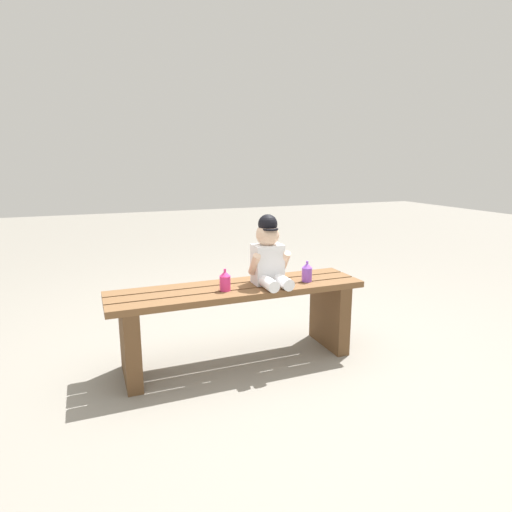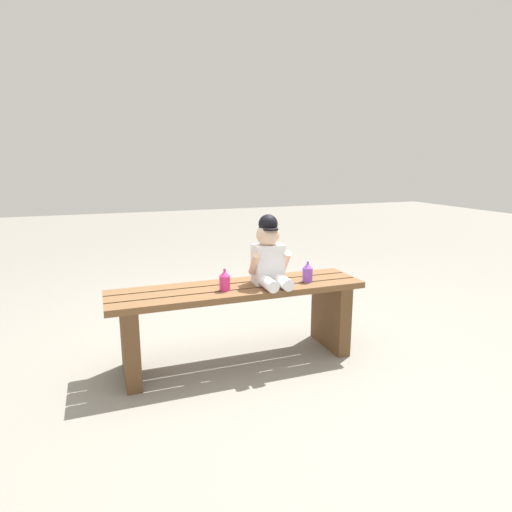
{
  "view_description": "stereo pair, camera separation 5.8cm",
  "coord_description": "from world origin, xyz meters",
  "px_view_note": "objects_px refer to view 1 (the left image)",
  "views": [
    {
      "loc": [
        -0.78,
        -2.25,
        1.16
      ],
      "look_at": [
        0.09,
        -0.05,
        0.64
      ],
      "focal_mm": 30.36,
      "sensor_mm": 36.0,
      "label": 1
    },
    {
      "loc": [
        -0.73,
        -2.27,
        1.16
      ],
      "look_at": [
        0.09,
        -0.05,
        0.64
      ],
      "focal_mm": 30.36,
      "sensor_mm": 36.0,
      "label": 2
    }
  ],
  "objects_px": {
    "park_bench": "(238,311)",
    "sippy_cup_right": "(307,272)",
    "sippy_cup_left": "(225,280)",
    "child_figure": "(269,254)"
  },
  "relations": [
    {
      "from": "park_bench",
      "to": "sippy_cup_left",
      "type": "xyz_separation_m",
      "value": [
        -0.09,
        -0.05,
        0.21
      ]
    },
    {
      "from": "park_bench",
      "to": "sippy_cup_right",
      "type": "distance_m",
      "value": 0.47
    },
    {
      "from": "sippy_cup_left",
      "to": "park_bench",
      "type": "bearing_deg",
      "value": 30.18
    },
    {
      "from": "sippy_cup_left",
      "to": "sippy_cup_right",
      "type": "distance_m",
      "value": 0.51
    },
    {
      "from": "child_figure",
      "to": "sippy_cup_right",
      "type": "height_order",
      "value": "child_figure"
    },
    {
      "from": "park_bench",
      "to": "sippy_cup_left",
      "type": "height_order",
      "value": "sippy_cup_left"
    },
    {
      "from": "child_figure",
      "to": "sippy_cup_left",
      "type": "bearing_deg",
      "value": -172.78
    },
    {
      "from": "child_figure",
      "to": "sippy_cup_left",
      "type": "distance_m",
      "value": 0.3
    },
    {
      "from": "park_bench",
      "to": "child_figure",
      "type": "xyz_separation_m",
      "value": [
        0.18,
        -0.02,
        0.33
      ]
    },
    {
      "from": "sippy_cup_right",
      "to": "sippy_cup_left",
      "type": "bearing_deg",
      "value": 180.0
    }
  ]
}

